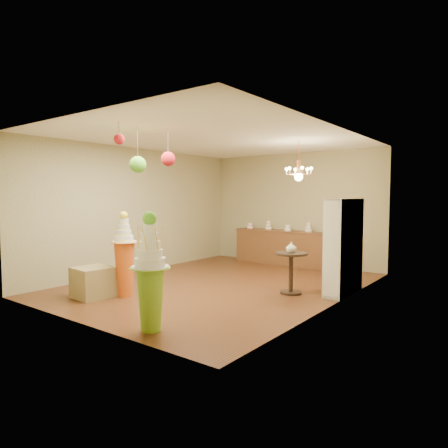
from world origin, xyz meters
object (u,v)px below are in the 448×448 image
Objects in this scene: pedestal_green at (150,282)px; pedestal_orange at (125,262)px; sideboard at (288,247)px; round_table at (291,267)px.

pedestal_orange is (-1.81, 1.02, -0.04)m from pedestal_green.
pedestal_green is 1.05× the size of pedestal_orange.
round_table is (1.55, -2.78, 0.03)m from sideboard.
pedestal_orange is at bearing -139.38° from round_table.
sideboard is at bearing 119.16° from round_table.
pedestal_orange is 3.11m from round_table.
pedestal_green is 3.09m from round_table.
pedestal_orange is 4.87m from sideboard.
round_table is at bearing 40.62° from pedestal_orange.
pedestal_orange is 0.52× the size of sideboard.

